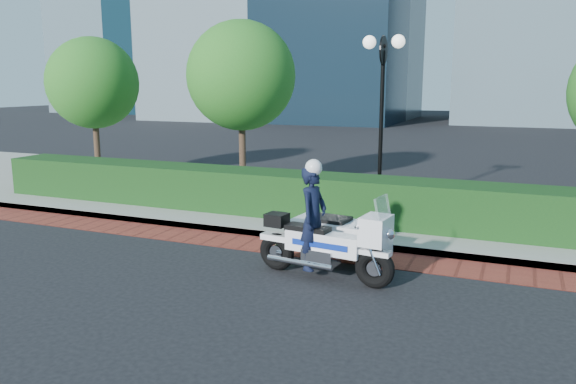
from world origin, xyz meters
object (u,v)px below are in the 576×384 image
at_px(lamppost, 382,94).
at_px(police_motorcycle, 328,233).
at_px(tree_b, 241,76).
at_px(tree_a, 93,83).

height_order(lamppost, police_motorcycle, lamppost).
distance_m(lamppost, tree_b, 4.71).
distance_m(tree_a, police_motorcycle, 12.15).
xyz_separation_m(tree_a, tree_b, (5.50, 0.00, 0.21)).
distance_m(tree_b, police_motorcycle, 8.16).
height_order(tree_b, police_motorcycle, tree_b).
bearing_deg(lamppost, police_motorcycle, -87.21).
distance_m(tree_a, tree_b, 5.50).
xyz_separation_m(tree_a, police_motorcycle, (10.23, -6.05, -2.53)).
xyz_separation_m(lamppost, tree_b, (-4.50, 1.30, 0.48)).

